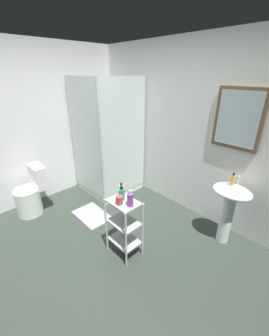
# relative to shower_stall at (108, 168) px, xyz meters

# --- Properties ---
(ground_plane) EXTENTS (4.20, 4.20, 0.02)m
(ground_plane) POSITION_rel_shower_stall_xyz_m (1.20, -1.22, -0.47)
(ground_plane) COLOR #2D362E
(wall_back) EXTENTS (4.20, 0.14, 2.50)m
(wall_back) POSITION_rel_shower_stall_xyz_m (1.21, 0.63, 0.79)
(wall_back) COLOR white
(wall_back) RESTS_ON ground_plane
(wall_left) EXTENTS (0.10, 4.20, 2.50)m
(wall_left) POSITION_rel_shower_stall_xyz_m (-0.65, -1.22, 0.79)
(wall_left) COLOR white
(wall_left) RESTS_ON ground_plane
(shower_stall) EXTENTS (0.92, 0.92, 2.00)m
(shower_stall) POSITION_rel_shower_stall_xyz_m (0.00, 0.00, 0.00)
(shower_stall) COLOR white
(shower_stall) RESTS_ON ground_plane
(pedestal_sink) EXTENTS (0.46, 0.37, 0.81)m
(pedestal_sink) POSITION_rel_shower_stall_xyz_m (2.08, 0.30, 0.12)
(pedestal_sink) COLOR white
(pedestal_sink) RESTS_ON ground_plane
(sink_faucet) EXTENTS (0.03, 0.03, 0.10)m
(sink_faucet) POSITION_rel_shower_stall_xyz_m (2.08, 0.42, 0.40)
(sink_faucet) COLOR silver
(sink_faucet) RESTS_ON pedestal_sink
(toilet) EXTENTS (0.37, 0.49, 0.76)m
(toilet) POSITION_rel_shower_stall_xyz_m (-0.28, -1.29, -0.15)
(toilet) COLOR white
(toilet) RESTS_ON ground_plane
(storage_cart) EXTENTS (0.38, 0.28, 0.74)m
(storage_cart) POSITION_rel_shower_stall_xyz_m (1.34, -0.78, -0.03)
(storage_cart) COLOR silver
(storage_cart) RESTS_ON ground_plane
(hand_soap_bottle) EXTENTS (0.05, 0.05, 0.16)m
(hand_soap_bottle) POSITION_rel_shower_stall_xyz_m (2.04, 0.33, 0.42)
(hand_soap_bottle) COLOR gold
(hand_soap_bottle) RESTS_ON pedestal_sink
(body_wash_bottle_green) EXTENTS (0.07, 0.07, 0.17)m
(body_wash_bottle_green) POSITION_rel_shower_stall_xyz_m (1.29, -0.76, 0.35)
(body_wash_bottle_green) COLOR #2B9B65
(body_wash_bottle_green) RESTS_ON storage_cart
(conditioner_bottle_purple) EXTENTS (0.07, 0.07, 0.19)m
(conditioner_bottle_purple) POSITION_rel_shower_stall_xyz_m (1.45, -0.78, 0.36)
(conditioner_bottle_purple) COLOR purple
(conditioner_bottle_purple) RESTS_ON storage_cart
(lotion_bottle_white) EXTENTS (0.06, 0.06, 0.17)m
(lotion_bottle_white) POSITION_rel_shower_stall_xyz_m (1.23, -0.71, 0.35)
(lotion_bottle_white) COLOR white
(lotion_bottle_white) RESTS_ON storage_cart
(rinse_cup) EXTENTS (0.08, 0.08, 0.10)m
(rinse_cup) POSITION_rel_shower_stall_xyz_m (1.34, -0.84, 0.32)
(rinse_cup) COLOR #B24742
(rinse_cup) RESTS_ON storage_cart
(bath_mat) EXTENTS (0.60, 0.40, 0.02)m
(bath_mat) POSITION_rel_shower_stall_xyz_m (0.44, -0.68, -0.45)
(bath_mat) COLOR gray
(bath_mat) RESTS_ON ground_plane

